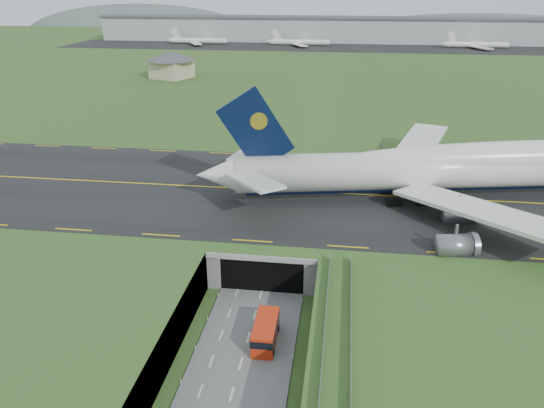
# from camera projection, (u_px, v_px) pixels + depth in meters

# --- Properties ---
(ground) EXTENTS (900.00, 900.00, 0.00)m
(ground) POSITION_uv_depth(u_px,v_px,m) (252.00, 325.00, 69.27)
(ground) COLOR #335A24
(ground) RESTS_ON ground
(airfield_deck) EXTENTS (800.00, 800.00, 6.00)m
(airfield_deck) POSITION_uv_depth(u_px,v_px,m) (252.00, 305.00, 68.11)
(airfield_deck) COLOR gray
(airfield_deck) RESTS_ON ground
(trench_road) EXTENTS (12.00, 75.00, 0.20)m
(trench_road) POSITION_uv_depth(u_px,v_px,m) (241.00, 362.00, 62.38)
(trench_road) COLOR slate
(trench_road) RESTS_ON ground
(taxiway) EXTENTS (800.00, 44.00, 0.18)m
(taxiway) POSITION_uv_depth(u_px,v_px,m) (283.00, 191.00, 97.07)
(taxiway) COLOR black
(taxiway) RESTS_ON airfield_deck
(tunnel_portal) EXTENTS (17.00, 22.30, 6.00)m
(tunnel_portal) POSITION_uv_depth(u_px,v_px,m) (270.00, 244.00, 83.25)
(tunnel_portal) COLOR gray
(tunnel_portal) RESTS_ON ground
(jumbo_jet) EXTENTS (97.79, 61.50, 20.78)m
(jumbo_jet) POSITION_uv_depth(u_px,v_px,m) (475.00, 167.00, 92.41)
(jumbo_jet) COLOR white
(jumbo_jet) RESTS_ON ground
(shuttle_tram) EXTENTS (2.86, 7.25, 2.96)m
(shuttle_tram) POSITION_uv_depth(u_px,v_px,m) (265.00, 332.00, 65.24)
(shuttle_tram) COLOR red
(shuttle_tram) RESTS_ON ground
(service_building) EXTENTS (24.43, 24.43, 10.46)m
(service_building) POSITION_uv_depth(u_px,v_px,m) (171.00, 62.00, 209.84)
(service_building) COLOR #C6B58F
(service_building) RESTS_ON ground
(cargo_terminal) EXTENTS (320.00, 67.00, 15.60)m
(cargo_terminal) POSITION_uv_depth(u_px,v_px,m) (333.00, 29.00, 337.46)
(cargo_terminal) COLOR #B2B2B2
(cargo_terminal) RESTS_ON ground
(distant_hills) EXTENTS (700.00, 91.00, 60.00)m
(distant_hills) POSITION_uv_depth(u_px,v_px,m) (412.00, 40.00, 455.51)
(distant_hills) COLOR #51625C
(distant_hills) RESTS_ON ground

